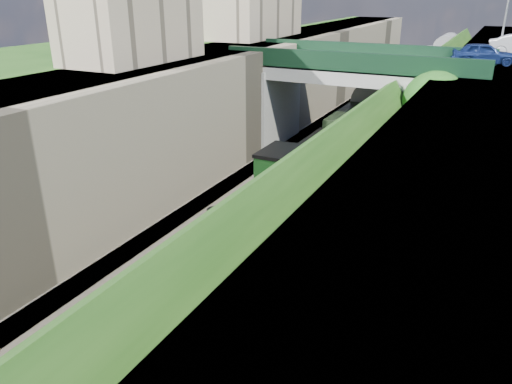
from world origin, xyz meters
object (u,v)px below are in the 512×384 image
road_bridge (364,98)px  lamppost (508,6)px  car_blue (484,53)px  tender (323,172)px  locomotive (264,220)px  tree (436,106)px

road_bridge → lamppost: (7.47, 8.74, 5.49)m
car_blue → tender: (-6.43, -11.40, -5.30)m
car_blue → tender: car_blue is taller
car_blue → locomotive: size_ratio=0.39×
car_blue → locomotive: bearing=150.0°
tree → car_blue: 6.88m
lamppost → car_blue: lamppost is taller
road_bridge → tree: (4.97, -3.20, 0.57)m
road_bridge → tree: road_bridge is taller
tree → locomotive: (-4.71, -12.51, -2.75)m
tree → lamppost: lamppost is taller
tree → lamppost: 13.16m
road_bridge → locomotive: bearing=-89.1°
tree → car_blue: bearing=74.6°
tree → tender: 7.61m
locomotive → tender: 7.37m
lamppost → car_blue: (-0.78, -5.68, -2.64)m
lamppost → tree: bearing=-101.8°
lamppost → car_blue: size_ratio=1.52×
tree → tender: bearing=-132.5°
lamppost → locomotive: size_ratio=0.59×
tree → locomotive: bearing=-110.7°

